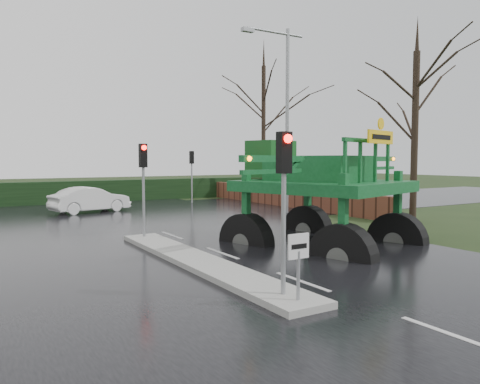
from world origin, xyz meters
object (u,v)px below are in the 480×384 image
street_light_right (283,103)px  white_sedan (90,213)px  crop_sprayer (336,174)px  traffic_signal_mid (143,170)px  traffic_signal_near (284,178)px  traffic_signal_far (192,165)px  keep_left_sign (298,256)px

street_light_right → white_sedan: (-8.98, 5.76, -5.99)m
street_light_right → crop_sprayer: 12.17m
white_sedan → traffic_signal_mid: bearing=163.3°
street_light_right → traffic_signal_mid: bearing=-154.6°
traffic_signal_mid → street_light_right: street_light_right is taller
traffic_signal_near → crop_sprayer: crop_sprayer is taller
traffic_signal_far → traffic_signal_near: bearing=69.6°
keep_left_sign → traffic_signal_near: 1.61m
traffic_signal_mid → traffic_signal_far: bearing=58.1°
traffic_signal_mid → street_light_right: (9.49, 4.51, 3.40)m
keep_left_sign → traffic_signal_near: bearing=90.0°
traffic_signal_mid → street_light_right: bearing=25.4°
keep_left_sign → white_sedan: bearing=88.5°
traffic_signal_near → white_sedan: bearing=88.4°
traffic_signal_mid → keep_left_sign: bearing=-90.0°
traffic_signal_near → street_light_right: 16.46m
crop_sprayer → keep_left_sign: bearing=-157.6°
crop_sprayer → traffic_signal_mid: bearing=107.7°
keep_left_sign → white_sedan: keep_left_sign is taller
keep_left_sign → white_sedan: size_ratio=0.31×
crop_sprayer → traffic_signal_near: bearing=-162.2°
keep_left_sign → traffic_signal_mid: 9.12m
traffic_signal_near → street_light_right: (9.49, 13.01, 3.40)m
traffic_signal_near → traffic_signal_mid: (0.00, 8.50, 0.00)m
traffic_signal_near → traffic_signal_mid: same height
keep_left_sign → traffic_signal_far: (7.80, 21.51, 1.53)m
traffic_signal_far → street_light_right: size_ratio=0.35×
traffic_signal_near → traffic_signal_far: (7.80, 21.02, 0.00)m
street_light_right → traffic_signal_near: bearing=-126.1°
street_light_right → white_sedan: street_light_right is taller
traffic_signal_far → white_sedan: bearing=17.2°
keep_left_sign → crop_sprayer: crop_sprayer is taller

